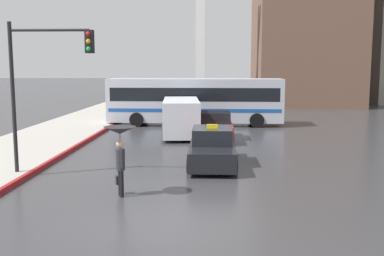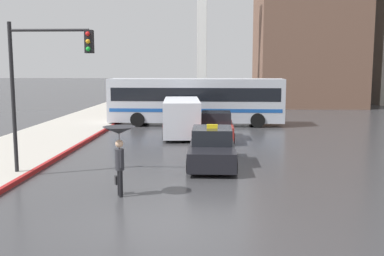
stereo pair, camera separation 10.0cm
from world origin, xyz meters
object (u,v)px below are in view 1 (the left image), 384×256
(taxi, at_px, (212,148))
(sedan_red, at_px, (216,127))
(ambulance_van, at_px, (181,116))
(pedestrian_with_umbrella, at_px, (120,141))
(city_bus, at_px, (195,99))
(monument_cross, at_px, (201,8))
(traffic_light, at_px, (44,71))

(taxi, distance_m, sedan_red, 6.51)
(ambulance_van, distance_m, pedestrian_with_umbrella, 12.48)
(ambulance_van, relative_size, pedestrian_with_umbrella, 2.61)
(sedan_red, height_order, city_bus, city_bus)
(pedestrian_with_umbrella, xyz_separation_m, monument_cross, (1.73, 30.19, 7.78))
(pedestrian_with_umbrella, height_order, traffic_light, traffic_light)
(sedan_red, height_order, ambulance_van, ambulance_van)
(traffic_light, relative_size, monument_cross, 0.33)
(taxi, height_order, pedestrian_with_umbrella, pedestrian_with_umbrella)
(city_bus, xyz_separation_m, monument_cross, (0.06, 12.78, 7.75))
(sedan_red, distance_m, monument_cross, 21.10)
(city_bus, bearing_deg, taxi, 6.08)
(traffic_light, distance_m, monument_cross, 28.81)
(sedan_red, xyz_separation_m, traffic_light, (-6.17, -8.70, 3.15))
(taxi, relative_size, city_bus, 0.38)
(traffic_light, bearing_deg, ambulance_van, 67.44)
(city_bus, bearing_deg, ambulance_van, -6.30)
(sedan_red, xyz_separation_m, city_bus, (-1.36, 6.34, 1.08))
(sedan_red, distance_m, traffic_light, 11.12)
(ambulance_van, relative_size, traffic_light, 1.02)
(sedan_red, height_order, traffic_light, traffic_light)
(monument_cross, bearing_deg, ambulance_van, -92.21)
(sedan_red, bearing_deg, taxi, 88.25)
(ambulance_van, distance_m, city_bus, 5.06)
(city_bus, relative_size, traffic_light, 2.14)
(monument_cross, bearing_deg, city_bus, -90.25)
(city_bus, xyz_separation_m, traffic_light, (-4.81, -15.04, 2.07))
(taxi, relative_size, monument_cross, 0.27)
(taxi, xyz_separation_m, pedestrian_with_umbrella, (-2.83, -4.57, 1.05))
(city_bus, xyz_separation_m, pedestrian_with_umbrella, (-1.67, -17.41, -0.03))
(taxi, relative_size, ambulance_van, 0.80)
(traffic_light, bearing_deg, taxi, 20.21)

